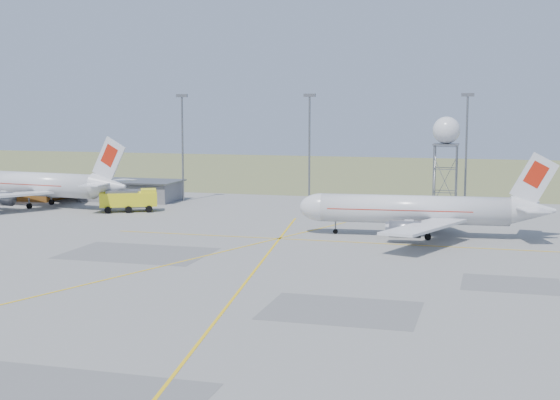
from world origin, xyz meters
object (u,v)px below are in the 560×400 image
(airliner_main, at_px, (418,210))
(fire_truck, at_px, (130,201))
(radar_tower, at_px, (446,160))
(airliner_far, at_px, (33,185))

(airliner_main, height_order, fire_truck, airliner_main)
(radar_tower, bearing_deg, fire_truck, -168.13)
(radar_tower, relative_size, fire_truck, 1.62)
(radar_tower, height_order, fire_truck, radar_tower)
(airliner_main, xyz_separation_m, fire_truck, (-50.79, 12.32, -1.85))
(airliner_far, distance_m, radar_tower, 73.99)
(fire_truck, bearing_deg, radar_tower, -14.65)
(airliner_main, bearing_deg, radar_tower, -100.19)
(airliner_main, height_order, airliner_far, airliner_far)
(radar_tower, xyz_separation_m, fire_truck, (-52.94, -11.13, -7.41))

